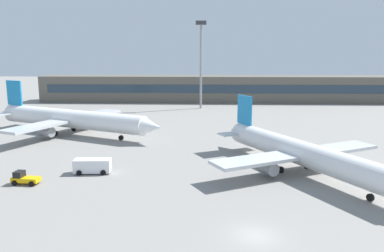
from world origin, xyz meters
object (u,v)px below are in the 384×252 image
object	(u,v)px
airplane_mid	(72,119)
service_van_white	(92,166)
floodlight_tower_west	(201,59)
airplane_near	(305,154)
baggage_tug_yellow	(24,178)

from	to	relation	value
airplane_mid	service_van_white	world-z (taller)	airplane_mid
floodlight_tower_west	airplane_near	bearing A→B (deg)	-76.62
baggage_tug_yellow	floodlight_tower_west	world-z (taller)	floodlight_tower_west
service_van_white	floodlight_tower_west	size ratio (longest dim) A/B	0.20
airplane_near	baggage_tug_yellow	distance (m)	38.54
airplane_mid	floodlight_tower_west	xyz separation A→B (m)	(26.56, 40.18, 11.94)
airplane_mid	service_van_white	xyz separation A→B (m)	(11.90, -26.47, -2.21)
baggage_tug_yellow	floodlight_tower_west	xyz separation A→B (m)	(22.34, 71.67, 14.46)
airplane_mid	baggage_tug_yellow	size ratio (longest dim) A/B	11.08
airplane_mid	service_van_white	size ratio (longest dim) A/B	7.77
floodlight_tower_west	baggage_tug_yellow	bearing A→B (deg)	-107.31
service_van_white	floodlight_tower_west	bearing A→B (deg)	77.59
airplane_near	service_van_white	world-z (taller)	airplane_near
airplane_mid	service_van_white	distance (m)	29.10
airplane_near	baggage_tug_yellow	size ratio (longest dim) A/B	9.72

